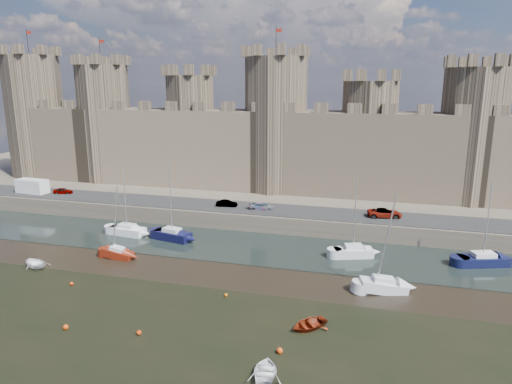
# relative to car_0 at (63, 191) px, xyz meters

# --- Properties ---
(ground) EXTENTS (160.00, 160.00, 0.00)m
(ground) POSITION_rel_car_0_xyz_m (32.42, -34.46, -3.04)
(ground) COLOR black
(ground) RESTS_ON ground
(seaweed_patch) EXTENTS (70.00, 34.00, 0.01)m
(seaweed_patch) POSITION_rel_car_0_xyz_m (32.42, -40.46, -3.04)
(seaweed_patch) COLOR black
(seaweed_patch) RESTS_ON ground
(water_channel) EXTENTS (160.00, 12.00, 0.08)m
(water_channel) POSITION_rel_car_0_xyz_m (32.42, -10.46, -3.00)
(water_channel) COLOR black
(water_channel) RESTS_ON ground
(quay) EXTENTS (160.00, 60.00, 2.50)m
(quay) POSITION_rel_car_0_xyz_m (32.42, 25.54, -1.79)
(quay) COLOR #4C443A
(quay) RESTS_ON ground
(road) EXTENTS (160.00, 7.00, 0.10)m
(road) POSITION_rel_car_0_xyz_m (32.42, -0.46, -0.49)
(road) COLOR black
(road) RESTS_ON quay
(castle) EXTENTS (108.50, 11.00, 29.00)m
(castle) POSITION_rel_car_0_xyz_m (31.78, 13.54, 8.63)
(castle) COLOR #42382B
(castle) RESTS_ON quay
(car_0) EXTENTS (3.42, 2.03, 1.09)m
(car_0) POSITION_rel_car_0_xyz_m (0.00, 0.00, 0.00)
(car_0) COLOR gray
(car_0) RESTS_ON quay
(car_1) EXTENTS (3.39, 1.54, 1.08)m
(car_1) POSITION_rel_car_0_xyz_m (30.06, -0.67, -0.01)
(car_1) COLOR gray
(car_1) RESTS_ON quay
(car_2) EXTENTS (3.93, 2.03, 1.09)m
(car_2) POSITION_rel_car_0_xyz_m (35.74, -0.86, -0.00)
(car_2) COLOR gray
(car_2) RESTS_ON quay
(car_3) EXTENTS (5.13, 3.01, 1.34)m
(car_3) POSITION_rel_car_0_xyz_m (53.64, -0.25, 0.13)
(car_3) COLOR gray
(car_3) RESTS_ON quay
(van) EXTENTS (5.83, 2.79, 2.46)m
(van) POSITION_rel_car_0_xyz_m (-5.42, -0.96, 0.69)
(van) COLOR silver
(van) RESTS_ON quay
(sailboat_0) EXTENTS (5.49, 2.60, 9.92)m
(sailboat_0) POSITION_rel_car_0_xyz_m (18.29, -10.24, -2.27)
(sailboat_0) COLOR white
(sailboat_0) RESTS_ON ground
(sailboat_1) EXTENTS (5.70, 3.16, 10.79)m
(sailboat_1) POSITION_rel_car_0_xyz_m (25.47, -10.57, -2.21)
(sailboat_1) COLOR black
(sailboat_1) RESTS_ON ground
(sailboat_2) EXTENTS (5.12, 3.30, 10.30)m
(sailboat_2) POSITION_rel_car_0_xyz_m (49.98, -10.55, -2.22)
(sailboat_2) COLOR silver
(sailboat_2) RESTS_ON ground
(sailboat_3) EXTENTS (6.13, 3.90, 10.04)m
(sailboat_3) POSITION_rel_car_0_xyz_m (65.02, -9.16, -2.27)
(sailboat_3) COLOR black
(sailboat_3) RESTS_ON ground
(sailboat_4) EXTENTS (3.99, 1.69, 9.17)m
(sailboat_4) POSITION_rel_car_0_xyz_m (21.79, -18.38, -2.35)
(sailboat_4) COLOR #65190B
(sailboat_4) RESTS_ON ground
(sailboat_5) EXTENTS (5.16, 3.12, 10.42)m
(sailboat_5) POSITION_rel_car_0_xyz_m (53.58, -19.56, -2.30)
(sailboat_5) COLOR silver
(sailboat_5) RESTS_ON ground
(dinghy_2) EXTENTS (3.03, 3.90, 0.74)m
(dinghy_2) POSITION_rel_car_0_xyz_m (45.23, -36.40, -2.67)
(dinghy_2) COLOR silver
(dinghy_2) RESTS_ON ground
(dinghy_4) EXTENTS (4.26, 4.27, 0.73)m
(dinghy_4) POSITION_rel_car_0_xyz_m (47.25, -28.83, -2.68)
(dinghy_4) COLOR maroon
(dinghy_4) RESTS_ON ground
(dinghy_6) EXTENTS (4.72, 4.34, 0.80)m
(dinghy_6) POSITION_rel_car_0_xyz_m (13.79, -23.33, -2.65)
(dinghy_6) COLOR white
(dinghy_6) RESTS_ON ground
(buoy_0) EXTENTS (0.50, 0.50, 0.50)m
(buoy_0) POSITION_rel_car_0_xyz_m (26.65, -34.66, -2.80)
(buoy_0) COLOR #C53F08
(buoy_0) RESTS_ON ground
(buoy_1) EXTENTS (0.41, 0.41, 0.41)m
(buoy_1) POSITION_rel_car_0_xyz_m (21.32, -26.71, -2.84)
(buoy_1) COLOR #BF3308
(buoy_1) RESTS_ON ground
(buoy_3) EXTENTS (0.38, 0.38, 0.38)m
(buoy_3) POSITION_rel_car_0_xyz_m (38.18, -24.90, -2.86)
(buoy_3) COLOR #D15E09
(buoy_3) RESTS_ON ground
(buoy_4) EXTENTS (0.44, 0.44, 0.44)m
(buoy_4) POSITION_rel_car_0_xyz_m (33.30, -33.72, -2.83)
(buoy_4) COLOR red
(buoy_4) RESTS_ON ground
(buoy_5) EXTENTS (0.50, 0.50, 0.50)m
(buoy_5) POSITION_rel_car_0_xyz_m (45.59, -33.26, -2.79)
(buoy_5) COLOR #DB3F09
(buoy_5) RESTS_ON ground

